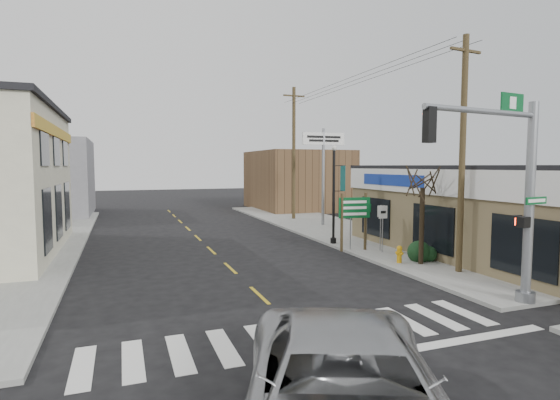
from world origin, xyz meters
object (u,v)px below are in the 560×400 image
object	(u,v)px
utility_pole_near	(462,152)
utility_pole_far	(294,152)
dance_center_sign	(323,152)
bare_tree	(423,174)
traffic_signal_pole	(512,181)
guide_sign	(354,214)
fire_hydrant	(399,253)
lamp_post	(335,187)

from	to	relation	value
utility_pole_near	utility_pole_far	world-z (taller)	utility_pole_far
dance_center_sign	bare_tree	bearing A→B (deg)	-97.06
traffic_signal_pole	utility_pole_far	world-z (taller)	utility_pole_far
guide_sign	utility_pole_near	xyz separation A→B (m)	(1.73, -5.03, 2.78)
bare_tree	utility_pole_near	bearing A→B (deg)	-71.38
fire_hydrant	utility_pole_near	distance (m)	4.83
guide_sign	utility_pole_near	bearing A→B (deg)	-63.88
utility_pole_far	dance_center_sign	bearing A→B (deg)	-84.86
fire_hydrant	utility_pole_near	bearing A→B (deg)	-58.85
lamp_post	bare_tree	size ratio (longest dim) A/B	1.07
traffic_signal_pole	utility_pole_far	xyz separation A→B (m)	(1.89, 21.58, 1.50)
guide_sign	dance_center_sign	world-z (taller)	dance_center_sign
utility_pole_far	guide_sign	bearing A→B (deg)	-102.11
traffic_signal_pole	bare_tree	size ratio (longest dim) A/B	1.28
guide_sign	utility_pole_far	world-z (taller)	utility_pole_far
utility_pole_near	guide_sign	bearing A→B (deg)	102.12
traffic_signal_pole	guide_sign	distance (m)	8.90
traffic_signal_pole	utility_pole_near	bearing A→B (deg)	59.51
traffic_signal_pole	lamp_post	distance (m)	10.87
lamp_post	utility_pole_far	bearing A→B (deg)	68.09
bare_tree	utility_pole_near	size ratio (longest dim) A/B	0.53
bare_tree	utility_pole_far	world-z (taller)	utility_pole_far
fire_hydrant	utility_pole_near	size ratio (longest dim) A/B	0.08
lamp_post	bare_tree	distance (m)	5.76
guide_sign	bare_tree	bearing A→B (deg)	-63.71
dance_center_sign	lamp_post	bearing A→B (deg)	-111.33
utility_pole_near	utility_pole_far	xyz separation A→B (m)	(0.33, 17.91, 0.55)
lamp_post	utility_pole_far	world-z (taller)	utility_pole_far
traffic_signal_pole	lamp_post	bearing A→B (deg)	83.08
fire_hydrant	guide_sign	bearing A→B (deg)	99.26
fire_hydrant	bare_tree	size ratio (longest dim) A/B	0.15
traffic_signal_pole	utility_pole_far	distance (m)	21.72
fire_hydrant	utility_pole_near	xyz separation A→B (m)	(1.25, -2.07, 4.18)
utility_pole_near	utility_pole_far	size ratio (longest dim) A/B	0.89
traffic_signal_pole	fire_hydrant	bearing A→B (deg)	79.40
fire_hydrant	dance_center_sign	xyz separation A→B (m)	(2.15, 11.85, 4.60)
lamp_post	utility_pole_near	bearing A→B (deg)	-88.24
bare_tree	utility_pole_near	world-z (taller)	utility_pole_near
dance_center_sign	utility_pole_far	size ratio (longest dim) A/B	0.66
fire_hydrant	utility_pole_far	size ratio (longest dim) A/B	0.07
lamp_post	dance_center_sign	size ratio (longest dim) A/B	0.77
dance_center_sign	bare_tree	distance (m)	12.48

